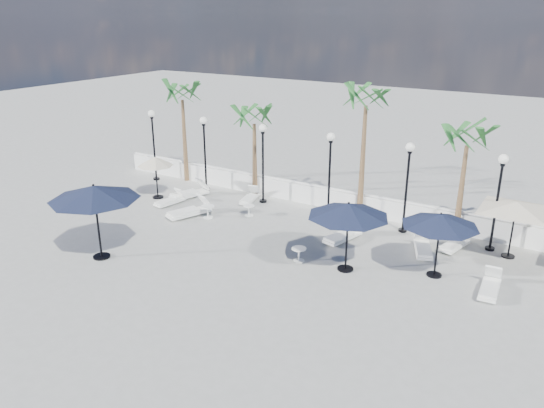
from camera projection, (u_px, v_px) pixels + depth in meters
The scene contains 28 objects.
ground at pixel (248, 272), 18.94m from camera, with size 100.00×100.00×0.00m, color gray.
balustrade at pixel (338, 200), 24.78m from camera, with size 26.00×0.30×1.01m.
lamppost_0 at pixel (153, 135), 28.45m from camera, with size 0.36×0.36×3.84m.
lamppost_1 at pixel (204, 143), 26.73m from camera, with size 0.36×0.36×3.84m.
lamppost_2 at pixel (263, 152), 25.01m from camera, with size 0.36×0.36×3.84m.
lamppost_3 at pixel (330, 163), 23.29m from camera, with size 0.36×0.36×3.84m.
lamppost_4 at pixel (408, 175), 21.56m from camera, with size 0.36×0.36×3.84m.
lamppost_5 at pixel (499, 189), 19.84m from camera, with size 0.36×0.36×3.84m.
palm_0 at pixel (182, 97), 27.65m from camera, with size 2.60×2.60×5.50m.
palm_1 at pixel (254, 121), 25.71m from camera, with size 2.60×2.60×4.70m.
palm_2 at pixel (366, 103), 22.44m from camera, with size 2.60×2.60×6.10m.
palm_3 at pixel (467, 142), 20.72m from camera, with size 2.60×2.60×4.90m.
lounger_0 at pixel (170, 200), 25.46m from camera, with size 0.79×1.69×0.61m.
lounger_1 at pixel (190, 211), 23.99m from camera, with size 1.35×2.18×0.78m.
lounger_2 at pixel (190, 193), 26.40m from camera, with size 1.26×2.12×0.76m.
lounger_3 at pixel (250, 198), 25.86m from camera, with size 0.90×1.69×0.61m.
lounger_4 at pixel (343, 235), 21.46m from camera, with size 1.05×1.98×0.71m.
lounger_5 at pixel (455, 244), 20.72m from camera, with size 0.89×1.73×0.62m.
lounger_6 at pixel (423, 248), 20.34m from camera, with size 1.18×1.87×0.67m.
lounger_7 at pixel (490, 287), 17.46m from camera, with size 0.68×1.77×0.65m.
side_table_0 at pixel (208, 211), 23.75m from camera, with size 0.59×0.59×0.57m.
side_table_1 at pixel (249, 210), 24.02m from camera, with size 0.52×0.52×0.50m.
side_table_2 at pixel (299, 253), 19.64m from camera, with size 0.55×0.55×0.53m.
parasol_navy_left at pixel (94, 193), 19.18m from camera, with size 3.31×3.31×2.92m.
parasol_navy_mid at pixel (348, 210), 18.32m from camera, with size 2.90×2.90×2.60m.
parasol_navy_right at pixel (440, 220), 17.96m from camera, with size 2.65×2.65×2.38m.
parasol_cream_sq_a at pixel (517, 202), 19.35m from camera, with size 4.86×4.86×2.39m.
parasol_cream_small at pixel (155, 162), 25.84m from camera, with size 1.76×1.76×2.16m.
Camera 1 is at (9.61, -14.00, 8.77)m, focal length 35.00 mm.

